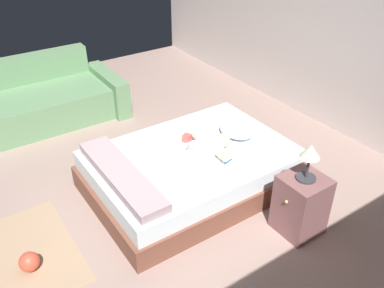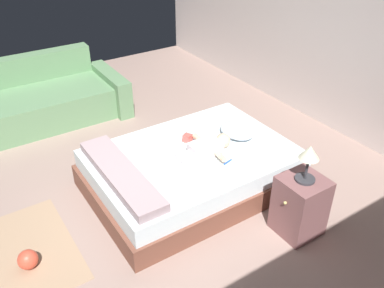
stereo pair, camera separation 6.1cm
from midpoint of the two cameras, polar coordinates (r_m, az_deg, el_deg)
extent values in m
plane|color=gray|center=(3.97, -8.01, -10.30)|extent=(8.00, 8.00, 0.00)
cube|color=beige|center=(5.13, 23.30, 14.41)|extent=(8.00, 0.12, 2.62)
cube|color=brown|center=(4.25, 0.41, -4.59)|extent=(1.43, 2.04, 0.23)
cube|color=silver|center=(4.13, 0.42, -2.27)|extent=(1.37, 1.96, 0.19)
ellipsoid|color=silver|center=(4.37, 6.66, 1.88)|extent=(0.41, 0.31, 0.11)
cube|color=silver|center=(4.04, 2.29, -0.61)|extent=(0.21, 0.31, 0.12)
sphere|color=beige|center=(4.14, 4.75, 0.47)|extent=(0.15, 0.15, 0.15)
cylinder|color=beige|center=(4.18, 1.38, 0.70)|extent=(0.17, 0.06, 0.06)
cylinder|color=beige|center=(3.94, 4.35, -1.60)|extent=(0.17, 0.07, 0.06)
cylinder|color=silver|center=(3.98, -0.80, -1.56)|extent=(0.06, 0.16, 0.06)
cylinder|color=silver|center=(3.91, 0.03, -2.28)|extent=(0.06, 0.16, 0.06)
cube|color=blue|center=(3.95, 5.47, -2.49)|extent=(0.04, 0.12, 0.01)
cube|color=white|center=(3.99, 6.01, -1.98)|extent=(0.02, 0.03, 0.01)
cube|color=#618A5E|center=(5.68, -20.11, 4.52)|extent=(0.83, 1.80, 0.41)
cube|color=#618A5E|center=(6.06, -21.70, 7.85)|extent=(0.21, 1.79, 0.78)
cube|color=#618A5E|center=(5.90, -10.91, 7.53)|extent=(1.01, 0.21, 0.50)
cube|color=#7C5050|center=(3.77, 15.23, -8.28)|extent=(0.37, 0.37, 0.57)
sphere|color=tan|center=(3.57, 13.30, -7.98)|extent=(0.03, 0.03, 0.03)
cylinder|color=#333338|center=(3.59, 15.89, -4.70)|extent=(0.17, 0.17, 0.02)
cylinder|color=#333338|center=(3.53, 16.15, -3.27)|extent=(0.02, 0.02, 0.20)
cone|color=beige|center=(3.44, 16.55, -1.10)|extent=(0.17, 0.17, 0.12)
cube|color=tan|center=(3.89, -23.75, -14.44)|extent=(1.17, 1.07, 0.01)
sphere|color=#D84A34|center=(3.70, -21.41, -14.73)|extent=(0.16, 0.16, 0.16)
cube|color=#A68E92|center=(3.76, -9.42, -4.16)|extent=(1.28, 0.28, 0.09)
cube|color=#E3554C|center=(4.24, -0.22, 0.83)|extent=(0.11, 0.11, 0.08)
camera|label=1|loc=(0.03, -89.57, 0.27)|focal=38.35mm
camera|label=2|loc=(0.03, 90.43, -0.27)|focal=38.35mm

